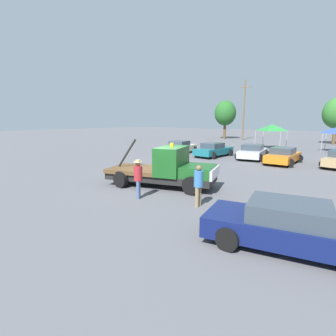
% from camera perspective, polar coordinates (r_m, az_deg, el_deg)
% --- Properties ---
extents(ground_plane, '(160.00, 160.00, 0.00)m').
position_cam_1_polar(ground_plane, '(14.31, -1.58, -3.91)').
color(ground_plane, '#545459').
extents(tow_truck, '(6.24, 3.75, 2.51)m').
position_cam_1_polar(tow_truck, '(13.98, -0.23, -0.36)').
color(tow_truck, black).
rests_on(tow_truck, ground).
extents(foreground_car, '(5.30, 2.84, 1.34)m').
position_cam_1_polar(foreground_car, '(8.19, 26.04, -11.52)').
color(foreground_car, '#0F194C').
rests_on(foreground_car, ground).
extents(person_near_truck, '(0.39, 0.39, 1.74)m').
position_cam_1_polar(person_near_truck, '(10.85, 6.67, -3.23)').
color(person_near_truck, '#847051').
rests_on(person_near_truck, ground).
extents(person_at_hood, '(0.40, 0.40, 1.79)m').
position_cam_1_polar(person_at_hood, '(11.95, -6.52, -1.70)').
color(person_at_hood, '#475B84').
rests_on(person_at_hood, ground).
extents(parked_car_cream, '(2.76, 4.67, 1.34)m').
position_cam_1_polar(parked_car_cream, '(27.80, 2.65, 4.52)').
color(parked_car_cream, beige).
rests_on(parked_car_cream, ground).
extents(parked_car_teal, '(2.68, 4.53, 1.34)m').
position_cam_1_polar(parked_car_teal, '(25.76, 9.86, 3.90)').
color(parked_car_teal, '#196670').
rests_on(parked_car_teal, ground).
extents(parked_car_silver, '(2.97, 4.81, 1.34)m').
position_cam_1_polar(parked_car_silver, '(25.18, 17.95, 3.39)').
color(parked_car_silver, '#B7B7BC').
rests_on(parked_car_silver, ground).
extents(parked_car_orange, '(2.43, 4.43, 1.34)m').
position_cam_1_polar(parked_car_orange, '(23.22, 23.75, 2.43)').
color(parked_car_orange, orange).
rests_on(parked_car_orange, ground).
extents(canopy_tent_green, '(3.01, 3.01, 2.99)m').
position_cam_1_polar(canopy_tent_green, '(35.08, 21.68, 8.19)').
color(canopy_tent_green, '#9E9EA3').
rests_on(canopy_tent_green, ground).
extents(tree_center, '(3.88, 3.88, 6.92)m').
position_cam_1_polar(tree_center, '(50.07, 12.36, 11.57)').
color(tree_center, brown).
rests_on(tree_center, ground).
extents(traffic_cone, '(0.40, 0.40, 0.55)m').
position_cam_1_polar(traffic_cone, '(17.75, -1.97, -0.22)').
color(traffic_cone, black).
rests_on(traffic_cone, ground).
extents(utility_pole, '(2.20, 0.24, 10.10)m').
position_cam_1_polar(utility_pole, '(47.63, 16.21, 12.27)').
color(utility_pole, brown).
rests_on(utility_pole, ground).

